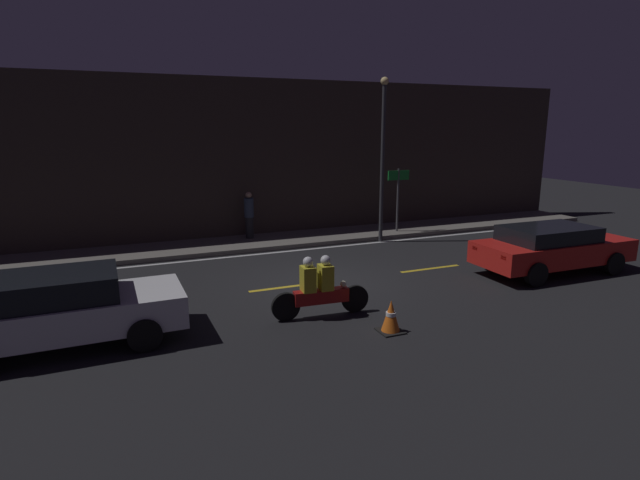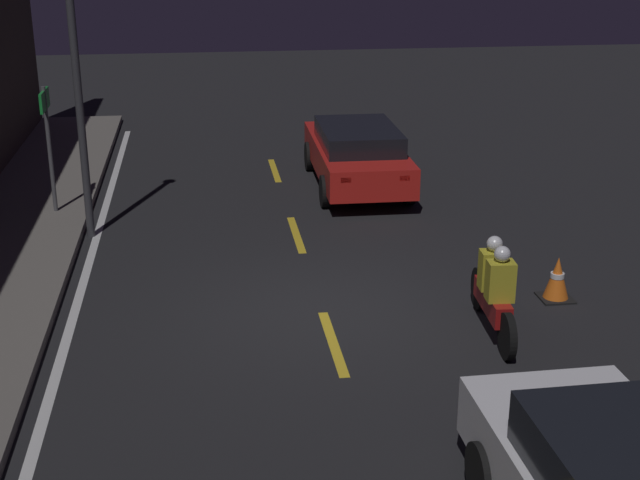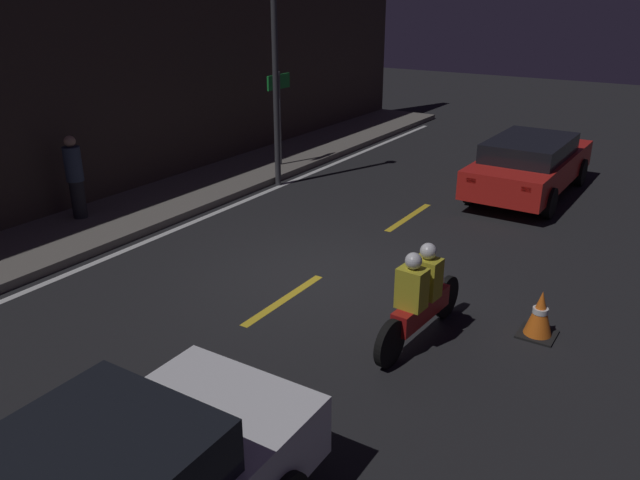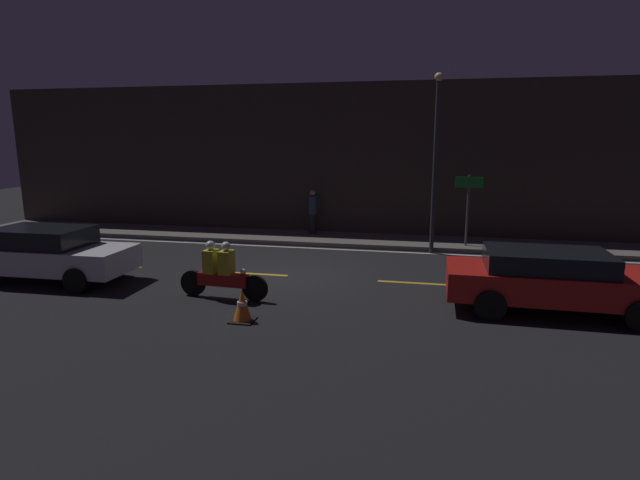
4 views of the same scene
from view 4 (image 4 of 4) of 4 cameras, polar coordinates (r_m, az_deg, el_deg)
The scene contains 15 objects.
ground_plane at distance 13.90m, azimuth -3.71°, elevation -4.10°, with size 56.00×56.00×0.00m, color black.
raised_curb at distance 18.59m, azimuth 0.41°, elevation 0.15°, with size 28.00×2.22×0.16m.
building_front at distance 19.49m, azimuth 1.17°, elevation 9.04°, with size 28.00×0.30×5.81m.
lane_dash_b at distance 16.23m, azimuth -22.78°, elevation -2.70°, with size 2.00×0.14×0.01m.
lane_dash_c at distance 14.19m, azimuth -7.61°, elevation -3.84°, with size 2.00×0.14×0.01m.
lane_dash_d at distance 13.41m, azimuth 10.90°, elevation -4.85°, with size 2.00×0.14×0.01m.
lane_dash_e at distance 14.10m, azimuth 29.57°, elevation -5.37°, with size 2.00×0.14×0.01m.
lane_solid_kerb at distance 17.31m, azimuth -0.49°, elevation -0.96°, with size 25.20×0.14×0.01m.
sedan_white at distance 15.04m, azimuth -28.59°, elevation -1.29°, with size 4.33×1.90×1.44m.
taxi_red at distance 11.97m, azimuth 25.13°, elevation -4.04°, with size 4.62×1.94×1.36m.
motorcycle at distance 12.02m, azimuth -11.29°, elevation -3.58°, with size 2.24×0.41×1.38m.
traffic_cone_near at distance 10.54m, azimuth -8.88°, elevation -7.44°, with size 0.50×0.50×0.68m.
pedestrian at distance 19.00m, azimuth -0.84°, elevation 3.25°, with size 0.34×0.34×1.68m.
shop_sign at distance 17.54m, azimuth 16.60°, elevation 4.83°, with size 0.90×0.08×2.40m.
street_lamp at distance 16.62m, azimuth 13.06°, elevation 9.48°, with size 0.28×0.28×5.76m.
Camera 4 is at (3.64, -12.89, 3.71)m, focal length 28.00 mm.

